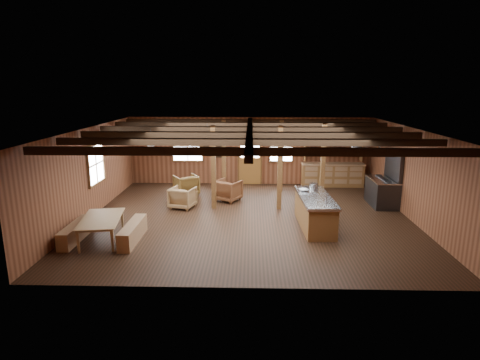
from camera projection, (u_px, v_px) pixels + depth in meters
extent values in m
cube|color=black|center=(249.00, 218.00, 12.64)|extent=(10.00, 9.00, 0.02)
cube|color=black|center=(250.00, 128.00, 11.99)|extent=(10.00, 9.00, 0.02)
cube|color=#572C19|center=(88.00, 173.00, 12.45)|extent=(0.02, 9.00, 2.80)
cube|color=#572C19|center=(414.00, 175.00, 12.18)|extent=(0.02, 9.00, 2.80)
cube|color=#572C19|center=(250.00, 151.00, 16.70)|extent=(10.00, 0.02, 2.80)
cube|color=#572C19|center=(248.00, 224.00, 7.93)|extent=(10.00, 0.02, 2.80)
cube|color=black|center=(249.00, 152.00, 8.61)|extent=(9.80, 0.12, 0.18)
cube|color=black|center=(249.00, 142.00, 10.07)|extent=(9.80, 0.12, 0.18)
cube|color=black|center=(250.00, 135.00, 11.53)|extent=(9.80, 0.12, 0.18)
cube|color=black|center=(250.00, 129.00, 12.99)|extent=(9.80, 0.12, 0.18)
cube|color=black|center=(250.00, 125.00, 14.45)|extent=(9.80, 0.12, 0.18)
cube|color=black|center=(250.00, 122.00, 15.71)|extent=(9.80, 0.12, 0.18)
cube|color=black|center=(250.00, 133.00, 12.02)|extent=(0.18, 8.82, 0.18)
cube|color=#4A2815|center=(213.00, 168.00, 13.32)|extent=(0.15, 0.15, 2.80)
cube|color=#4A2815|center=(224.00, 156.00, 15.45)|extent=(0.15, 0.15, 2.80)
cube|color=#4A2815|center=(280.00, 168.00, 13.26)|extent=(0.15, 0.15, 2.80)
cube|color=#4A2815|center=(281.00, 157.00, 15.39)|extent=(0.15, 0.15, 2.80)
cube|color=#4A2815|center=(323.00, 163.00, 14.19)|extent=(0.15, 0.15, 2.80)
cube|color=brown|center=(250.00, 171.00, 16.84)|extent=(0.90, 0.06, 1.10)
cube|color=#4A2815|center=(238.00, 159.00, 16.73)|extent=(0.06, 0.08, 2.10)
cube|color=#4A2815|center=(261.00, 160.00, 16.71)|extent=(0.06, 0.08, 2.10)
cube|color=#4A2815|center=(250.00, 134.00, 16.47)|extent=(1.02, 0.08, 0.06)
cube|color=white|center=(250.00, 148.00, 16.61)|extent=(0.84, 0.02, 0.90)
cube|color=white|center=(188.00, 146.00, 16.67)|extent=(1.20, 0.02, 1.20)
cube|color=#4A2815|center=(188.00, 146.00, 16.67)|extent=(1.32, 0.06, 1.32)
cube|color=white|center=(281.00, 147.00, 16.57)|extent=(0.90, 0.02, 1.20)
cube|color=#4A2815|center=(281.00, 147.00, 16.57)|extent=(1.02, 0.06, 1.32)
cube|color=white|center=(96.00, 164.00, 12.89)|extent=(0.02, 1.20, 1.20)
cube|color=#4A2815|center=(96.00, 164.00, 12.89)|extent=(0.14, 1.24, 1.32)
cube|color=silver|center=(219.00, 141.00, 16.59)|extent=(0.50, 0.03, 0.40)
cube|color=black|center=(219.00, 142.00, 16.58)|extent=(0.55, 0.02, 0.45)
cube|color=silver|center=(204.00, 144.00, 16.63)|extent=(0.35, 0.03, 0.45)
cube|color=black|center=(204.00, 144.00, 16.62)|extent=(0.40, 0.02, 0.50)
cube|color=silver|center=(219.00, 153.00, 16.71)|extent=(0.40, 0.03, 0.30)
cube|color=black|center=(219.00, 153.00, 16.70)|extent=(0.45, 0.02, 0.35)
cube|color=brown|center=(332.00, 175.00, 16.52)|extent=(2.50, 0.55, 0.90)
cube|color=brown|center=(333.00, 164.00, 16.39)|extent=(2.55, 0.60, 0.06)
cube|color=brown|center=(333.00, 152.00, 16.35)|extent=(2.30, 0.35, 0.04)
cube|color=brown|center=(334.00, 144.00, 16.27)|extent=(2.30, 0.35, 0.04)
cube|color=brown|center=(334.00, 135.00, 16.19)|extent=(2.30, 0.35, 0.04)
cube|color=brown|center=(305.00, 144.00, 16.30)|extent=(0.04, 0.35, 1.40)
cube|color=brown|center=(362.00, 144.00, 16.24)|extent=(0.04, 0.35, 1.40)
cylinder|color=#2F2F31|center=(151.00, 136.00, 12.12)|extent=(0.02, 0.02, 0.45)
cone|color=silver|center=(151.00, 147.00, 12.20)|extent=(0.36, 0.36, 0.22)
cylinder|color=#2F2F31|center=(207.00, 129.00, 14.03)|extent=(0.02, 0.02, 0.45)
cone|color=silver|center=(207.00, 138.00, 14.10)|extent=(0.36, 0.36, 0.22)
cylinder|color=#2F2F31|center=(354.00, 136.00, 12.25)|extent=(0.04, 3.00, 0.04)
cylinder|color=#2F2F31|center=(367.00, 146.00, 10.96)|extent=(0.01, 0.01, 0.22)
cylinder|color=#AFB2B7|center=(366.00, 153.00, 11.01)|extent=(0.19, 0.19, 0.14)
cylinder|color=#2F2F31|center=(358.00, 143.00, 11.49)|extent=(0.01, 0.01, 0.17)
cylinder|color=#2F2F31|center=(358.00, 148.00, 11.52)|extent=(0.23, 0.23, 0.14)
cylinder|color=#2F2F31|center=(356.00, 142.00, 12.02)|extent=(0.01, 0.01, 0.29)
cylinder|color=#AFB2B7|center=(356.00, 149.00, 12.07)|extent=(0.23, 0.23, 0.14)
cylinder|color=#2F2F31|center=(350.00, 138.00, 12.54)|extent=(0.01, 0.01, 0.18)
cylinder|color=#2F2F31|center=(350.00, 143.00, 12.57)|extent=(0.27, 0.27, 0.14)
cylinder|color=#2F2F31|center=(347.00, 137.00, 13.07)|extent=(0.01, 0.01, 0.23)
cylinder|color=#AFB2B7|center=(347.00, 142.00, 13.11)|extent=(0.26, 0.26, 0.14)
cylinder|color=#2F2F31|center=(346.00, 135.00, 13.59)|extent=(0.01, 0.01, 0.24)
cylinder|color=#2F2F31|center=(345.00, 140.00, 13.64)|extent=(0.22, 0.22, 0.14)
cube|color=brown|center=(315.00, 213.00, 11.73)|extent=(0.90, 2.43, 0.86)
cube|color=#AFB2B7|center=(315.00, 197.00, 11.62)|extent=(0.98, 2.53, 0.08)
cylinder|color=#2F2F31|center=(319.00, 203.00, 11.04)|extent=(0.44, 0.44, 0.06)
cylinder|color=#AFB2B7|center=(326.00, 198.00, 11.00)|extent=(0.03, 0.03, 0.30)
cube|color=brown|center=(322.00, 210.00, 12.77)|extent=(0.50, 0.41, 0.39)
cube|color=#2F2F31|center=(382.00, 192.00, 13.89)|extent=(0.79, 1.49, 0.89)
cube|color=#AFB2B7|center=(383.00, 179.00, 13.78)|extent=(0.81, 1.51, 0.04)
cube|color=#2F2F31|center=(394.00, 164.00, 13.65)|extent=(0.12, 1.49, 0.99)
cube|color=#AFB2B7|center=(392.00, 150.00, 13.54)|extent=(0.40, 1.59, 0.05)
imported|color=#977044|center=(103.00, 229.00, 10.72)|extent=(1.27, 1.92, 0.63)
cube|color=brown|center=(76.00, 232.00, 10.76)|extent=(0.31, 1.67, 0.46)
cube|color=brown|center=(133.00, 232.00, 10.72)|extent=(0.33, 1.75, 0.48)
imported|color=brown|center=(186.00, 185.00, 15.23)|extent=(1.12, 1.13, 0.76)
imported|color=#5B321B|center=(228.00, 190.00, 14.43)|extent=(1.12, 1.13, 0.76)
imported|color=olive|center=(183.00, 198.00, 13.59)|extent=(0.95, 0.97, 0.72)
cylinder|color=#AFB2B7|center=(314.00, 186.00, 12.46)|extent=(0.26, 0.26, 0.16)
imported|color=silver|center=(304.00, 190.00, 12.14)|extent=(0.34, 0.34, 0.07)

